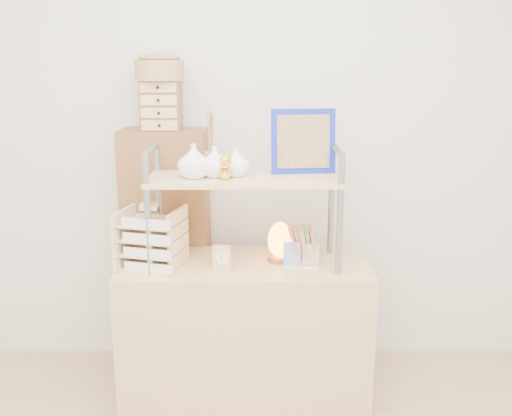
# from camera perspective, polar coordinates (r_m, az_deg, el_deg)

# --- Properties ---
(room_shell) EXTENTS (3.42, 3.41, 2.61)m
(room_shell) POSITION_cam_1_polar(r_m,az_deg,el_deg) (1.80, -1.76, 14.38)
(room_shell) COLOR silver
(room_shell) RESTS_ON ground
(desk) EXTENTS (1.20, 0.50, 0.75)m
(desk) POSITION_cam_1_polar(r_m,az_deg,el_deg) (2.92, -1.09, -12.38)
(desk) COLOR tan
(desk) RESTS_ON ground
(cabinet) EXTENTS (0.46, 0.26, 1.35)m
(cabinet) POSITION_cam_1_polar(r_m,az_deg,el_deg) (3.18, -8.80, -4.38)
(cabinet) COLOR brown
(cabinet) RESTS_ON ground
(hutch) EXTENTS (0.90, 0.34, 0.73)m
(hutch) POSITION_cam_1_polar(r_m,az_deg,el_deg) (2.67, -1.52, 3.24)
(hutch) COLOR gray
(hutch) RESTS_ON desk
(letter_tray) EXTENTS (0.30, 0.29, 0.31)m
(letter_tray) POSITION_cam_1_polar(r_m,az_deg,el_deg) (2.72, -10.45, -3.34)
(letter_tray) COLOR tan
(letter_tray) RESTS_ON desk
(salt_lamp) EXTENTS (0.13, 0.12, 0.20)m
(salt_lamp) POSITION_cam_1_polar(r_m,az_deg,el_deg) (2.76, 2.40, -3.34)
(salt_lamp) COLOR brown
(salt_lamp) RESTS_ON desk
(desk_clock) EXTENTS (0.09, 0.05, 0.12)m
(desk_clock) POSITION_cam_1_polar(r_m,az_deg,el_deg) (2.66, -3.44, -5.01)
(desk_clock) COLOR tan
(desk_clock) RESTS_ON desk
(postcard_stand) EXTENTS (0.17, 0.05, 0.12)m
(postcard_stand) POSITION_cam_1_polar(r_m,az_deg,el_deg) (2.71, 4.50, -5.23)
(postcard_stand) COLOR white
(postcard_stand) RESTS_ON desk
(drawer_chest) EXTENTS (0.20, 0.16, 0.25)m
(drawer_chest) POSITION_cam_1_polar(r_m,az_deg,el_deg) (3.00, -9.47, 10.09)
(drawer_chest) COLOR brown
(drawer_chest) RESTS_ON cabinet
(woven_basket) EXTENTS (0.25, 0.25, 0.10)m
(woven_basket) POSITION_cam_1_polar(r_m,az_deg,el_deg) (2.99, -9.60, 13.43)
(woven_basket) COLOR olive
(woven_basket) RESTS_ON drawer_chest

